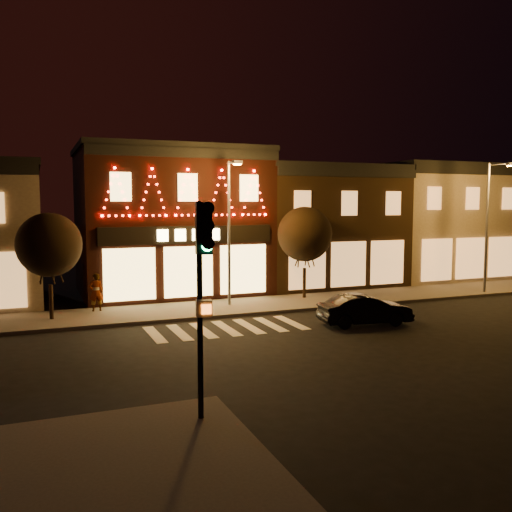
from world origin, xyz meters
TOP-DOWN VIEW (x-y plane):
  - ground at (0.00, 0.00)m, footprint 120.00×120.00m
  - sidewalk_far at (2.00, 8.00)m, footprint 44.00×4.00m
  - sidewalk_near at (-6.50, -7.50)m, footprint 7.00×7.00m
  - building_pulp at (0.00, 13.98)m, footprint 10.20×8.34m
  - building_right_a at (9.50, 13.99)m, footprint 9.20×8.28m
  - building_right_b at (18.50, 13.99)m, footprint 9.20×8.28m
  - traffic_signal_near at (-3.78, -5.43)m, footprint 0.40×0.54m
  - streetlamp_mid at (1.64, 8.13)m, footprint 0.45×1.62m
  - streetlamp_right at (16.51, 6.43)m, footprint 0.47×1.67m
  - tree_left at (-6.72, 7.97)m, footprint 2.78×2.78m
  - tree_right at (6.07, 8.79)m, footprint 2.91×2.91m
  - dark_sedan at (5.75, 2.43)m, footprint 4.12×1.89m
  - pedestrian at (-4.70, 9.10)m, footprint 0.68×0.47m

SIDE VIEW (x-z plane):
  - ground at x=0.00m, z-range 0.00..0.00m
  - sidewalk_far at x=2.00m, z-range 0.00..0.15m
  - sidewalk_near at x=-6.50m, z-range 0.00..0.15m
  - dark_sedan at x=5.75m, z-range 0.00..1.31m
  - pedestrian at x=-4.70m, z-range 0.15..1.95m
  - tree_left at x=-6.72m, z-range 1.08..5.73m
  - tree_right at x=6.07m, z-range 1.12..6.00m
  - traffic_signal_near at x=-3.78m, z-range 1.20..6.31m
  - building_right_a at x=9.50m, z-range 0.01..7.51m
  - building_right_b at x=18.50m, z-range 0.01..7.81m
  - building_pulp at x=0.00m, z-range 0.01..8.31m
  - streetlamp_mid at x=1.64m, z-range 0.77..7.86m
  - streetlamp_right at x=16.51m, z-range 0.78..8.07m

